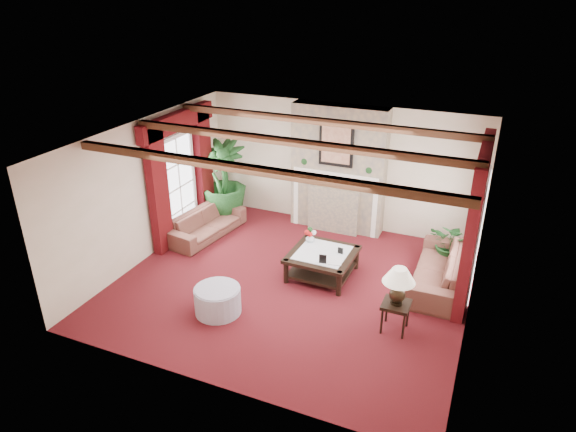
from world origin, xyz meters
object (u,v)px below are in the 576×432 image
at_px(coffee_table, 322,264).
at_px(ottoman, 218,300).
at_px(side_table, 395,316).
at_px(sofa_left, 206,219).
at_px(sofa_right, 440,264).
at_px(potted_palm, 224,197).

xyz_separation_m(coffee_table, ottoman, (-1.19, -1.75, -0.01)).
bearing_deg(ottoman, side_table, 13.46).
height_order(coffee_table, side_table, side_table).
bearing_deg(sofa_left, sofa_right, -82.22).
relative_size(sofa_right, ottoman, 2.80).
height_order(potted_palm, ottoman, potted_palm).
height_order(coffee_table, ottoman, coffee_table).
bearing_deg(potted_palm, sofa_left, -84.78).
xyz_separation_m(coffee_table, side_table, (1.58, -1.09, 0.01)).
height_order(sofa_left, potted_palm, potted_palm).
height_order(sofa_right, potted_palm, potted_palm).
xyz_separation_m(potted_palm, coffee_table, (2.90, -1.51, -0.28)).
xyz_separation_m(sofa_left, ottoman, (1.63, -2.33, -0.15)).
distance_m(coffee_table, ottoman, 2.11).
bearing_deg(sofa_right, coffee_table, -75.79).
relative_size(sofa_left, potted_palm, 1.06).
bearing_deg(ottoman, sofa_left, 124.88).
xyz_separation_m(sofa_left, sofa_right, (4.83, -0.04, 0.05)).
distance_m(potted_palm, ottoman, 3.70).
relative_size(sofa_left, ottoman, 2.56).
bearing_deg(side_table, coffee_table, 145.48).
bearing_deg(sofa_left, potted_palm, 13.51).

